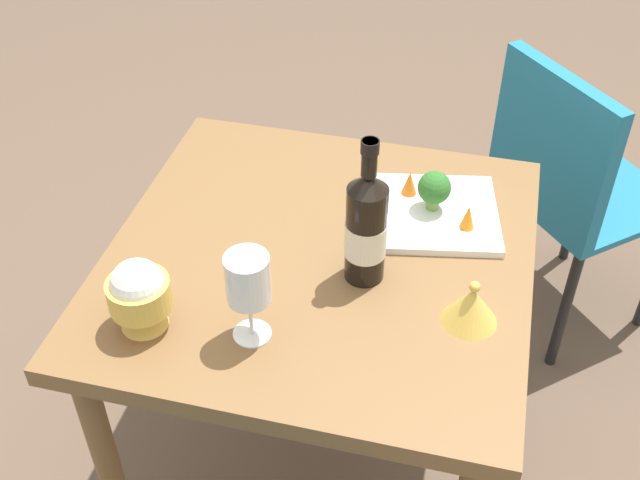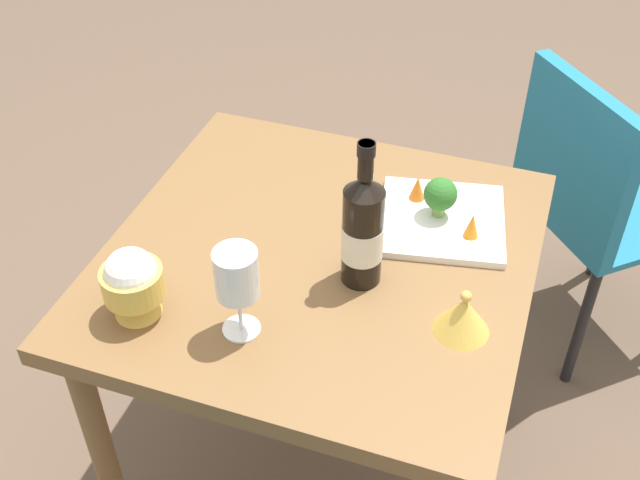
{
  "view_description": "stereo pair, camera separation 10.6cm",
  "coord_description": "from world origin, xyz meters",
  "px_view_note": "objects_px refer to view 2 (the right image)",
  "views": [
    {
      "loc": [
        -0.28,
        1.13,
        1.76
      ],
      "look_at": [
        0.0,
        0.0,
        0.77
      ],
      "focal_mm": 44.28,
      "sensor_mm": 36.0,
      "label": 1
    },
    {
      "loc": [
        -0.38,
        1.1,
        1.76
      ],
      "look_at": [
        0.0,
        0.0,
        0.77
      ],
      "focal_mm": 44.28,
      "sensor_mm": 36.0,
      "label": 2
    }
  ],
  "objects_px": {
    "serving_plate": "(442,220)",
    "carrot_garnish_left": "(472,226)",
    "wine_bottle": "(363,230)",
    "chair_by_wall": "(589,191)",
    "rice_bowl": "(133,282)",
    "carrot_garnish_right": "(417,188)",
    "rice_bowl_lid": "(463,315)",
    "broccoli_floret": "(440,195)",
    "wine_glass": "(237,276)"
  },
  "relations": [
    {
      "from": "chair_by_wall",
      "to": "serving_plate",
      "type": "height_order",
      "value": "chair_by_wall"
    },
    {
      "from": "serving_plate",
      "to": "carrot_garnish_left",
      "type": "relative_size",
      "value": 5.52
    },
    {
      "from": "carrot_garnish_left",
      "to": "wine_glass",
      "type": "bearing_deg",
      "value": 47.55
    },
    {
      "from": "wine_bottle",
      "to": "carrot_garnish_right",
      "type": "height_order",
      "value": "wine_bottle"
    },
    {
      "from": "wine_bottle",
      "to": "carrot_garnish_left",
      "type": "relative_size",
      "value": 5.71
    },
    {
      "from": "rice_bowl",
      "to": "chair_by_wall",
      "type": "bearing_deg",
      "value": -128.91
    },
    {
      "from": "chair_by_wall",
      "to": "wine_glass",
      "type": "xyz_separation_m",
      "value": [
        0.57,
        0.92,
        0.34
      ]
    },
    {
      "from": "wine_bottle",
      "to": "rice_bowl_lid",
      "type": "height_order",
      "value": "wine_bottle"
    },
    {
      "from": "rice_bowl_lid",
      "to": "carrot_garnish_right",
      "type": "bearing_deg",
      "value": -63.76
    },
    {
      "from": "wine_bottle",
      "to": "serving_plate",
      "type": "xyz_separation_m",
      "value": [
        -0.11,
        -0.21,
        -0.11
      ]
    },
    {
      "from": "wine_bottle",
      "to": "carrot_garnish_right",
      "type": "relative_size",
      "value": 5.72
    },
    {
      "from": "chair_by_wall",
      "to": "serving_plate",
      "type": "relative_size",
      "value": 2.91
    },
    {
      "from": "wine_glass",
      "to": "serving_plate",
      "type": "distance_m",
      "value": 0.5
    },
    {
      "from": "chair_by_wall",
      "to": "broccoli_floret",
      "type": "height_order",
      "value": "chair_by_wall"
    },
    {
      "from": "serving_plate",
      "to": "wine_glass",
      "type": "bearing_deg",
      "value": 56.42
    },
    {
      "from": "wine_bottle",
      "to": "serving_plate",
      "type": "bearing_deg",
      "value": -117.72
    },
    {
      "from": "rice_bowl",
      "to": "carrot_garnish_left",
      "type": "xyz_separation_m",
      "value": [
        -0.53,
        -0.39,
        -0.03
      ]
    },
    {
      "from": "rice_bowl_lid",
      "to": "carrot_garnish_right",
      "type": "distance_m",
      "value": 0.36
    },
    {
      "from": "wine_bottle",
      "to": "chair_by_wall",
      "type": "bearing_deg",
      "value": -119.41
    },
    {
      "from": "serving_plate",
      "to": "broccoli_floret",
      "type": "height_order",
      "value": "broccoli_floret"
    },
    {
      "from": "broccoli_floret",
      "to": "wine_bottle",
      "type": "bearing_deg",
      "value": 65.19
    },
    {
      "from": "chair_by_wall",
      "to": "broccoli_floret",
      "type": "bearing_deg",
      "value": -72.34
    },
    {
      "from": "rice_bowl_lid",
      "to": "carrot_garnish_left",
      "type": "xyz_separation_m",
      "value": [
        0.03,
        -0.24,
        0.0
      ]
    },
    {
      "from": "wine_bottle",
      "to": "wine_glass",
      "type": "xyz_separation_m",
      "value": [
        0.16,
        0.2,
        0.01
      ]
    },
    {
      "from": "wine_glass",
      "to": "carrot_garnish_left",
      "type": "xyz_separation_m",
      "value": [
        -0.33,
        -0.37,
        -0.09
      ]
    },
    {
      "from": "rice_bowl",
      "to": "rice_bowl_lid",
      "type": "xyz_separation_m",
      "value": [
        -0.56,
        -0.15,
        -0.04
      ]
    },
    {
      "from": "wine_bottle",
      "to": "carrot_garnish_left",
      "type": "distance_m",
      "value": 0.25
    },
    {
      "from": "serving_plate",
      "to": "chair_by_wall",
      "type": "bearing_deg",
      "value": -120.08
    },
    {
      "from": "wine_glass",
      "to": "carrot_garnish_right",
      "type": "height_order",
      "value": "wine_glass"
    },
    {
      "from": "rice_bowl",
      "to": "carrot_garnish_right",
      "type": "bearing_deg",
      "value": -130.06
    },
    {
      "from": "carrot_garnish_left",
      "to": "carrot_garnish_right",
      "type": "distance_m",
      "value": 0.16
    },
    {
      "from": "chair_by_wall",
      "to": "serving_plate",
      "type": "bearing_deg",
      "value": -71.18
    },
    {
      "from": "rice_bowl",
      "to": "carrot_garnish_left",
      "type": "relative_size",
      "value": 2.68
    },
    {
      "from": "wine_glass",
      "to": "serving_plate",
      "type": "xyz_separation_m",
      "value": [
        -0.27,
        -0.41,
        -0.12
      ]
    },
    {
      "from": "rice_bowl",
      "to": "carrot_garnish_right",
      "type": "relative_size",
      "value": 2.68
    },
    {
      "from": "chair_by_wall",
      "to": "rice_bowl",
      "type": "bearing_deg",
      "value": -80.01
    },
    {
      "from": "rice_bowl_lid",
      "to": "serving_plate",
      "type": "relative_size",
      "value": 0.34
    },
    {
      "from": "wine_bottle",
      "to": "carrot_garnish_left",
      "type": "bearing_deg",
      "value": -135.97
    },
    {
      "from": "broccoli_floret",
      "to": "carrot_garnish_right",
      "type": "distance_m",
      "value": 0.07
    },
    {
      "from": "chair_by_wall",
      "to": "carrot_garnish_right",
      "type": "height_order",
      "value": "chair_by_wall"
    },
    {
      "from": "wine_glass",
      "to": "broccoli_floret",
      "type": "xyz_separation_m",
      "value": [
        -0.26,
        -0.41,
        -0.06
      ]
    },
    {
      "from": "carrot_garnish_left",
      "to": "carrot_garnish_right",
      "type": "relative_size",
      "value": 1.0
    },
    {
      "from": "serving_plate",
      "to": "carrot_garnish_left",
      "type": "distance_m",
      "value": 0.08
    },
    {
      "from": "serving_plate",
      "to": "rice_bowl_lid",
      "type": "bearing_deg",
      "value": 108.8
    },
    {
      "from": "carrot_garnish_left",
      "to": "broccoli_floret",
      "type": "bearing_deg",
      "value": -31.54
    },
    {
      "from": "carrot_garnish_right",
      "to": "chair_by_wall",
      "type": "bearing_deg",
      "value": -127.72
    },
    {
      "from": "rice_bowl_lid",
      "to": "carrot_garnish_right",
      "type": "xyz_separation_m",
      "value": [
        0.16,
        -0.33,
        0.0
      ]
    },
    {
      "from": "chair_by_wall",
      "to": "wine_glass",
      "type": "height_order",
      "value": "wine_glass"
    },
    {
      "from": "chair_by_wall",
      "to": "wine_bottle",
      "type": "distance_m",
      "value": 0.89
    },
    {
      "from": "wine_glass",
      "to": "rice_bowl",
      "type": "distance_m",
      "value": 0.2
    }
  ]
}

